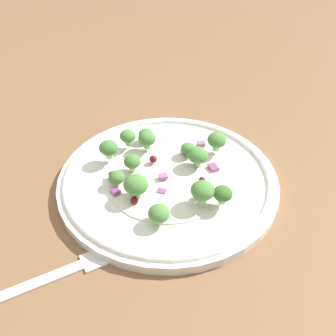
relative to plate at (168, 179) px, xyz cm
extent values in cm
cube|color=brown|center=(-2.49, 1.65, -1.86)|extent=(180.00, 180.00, 2.00)
cylinder|color=white|center=(0.00, 0.00, -0.26)|extent=(28.05, 28.05, 1.20)
torus|color=white|center=(0.00, 0.00, 0.34)|extent=(26.81, 26.81, 1.00)
cylinder|color=white|center=(0.00, 0.00, 0.44)|extent=(16.27, 16.27, 0.20)
cylinder|color=#ADD18E|center=(-5.76, 6.02, 1.58)|extent=(0.93, 0.93, 0.93)
ellipsoid|color=#477A38|center=(-5.76, 6.02, 2.69)|extent=(2.48, 2.48, 1.86)
cylinder|color=#ADD18E|center=(7.93, 2.05, 1.59)|extent=(0.96, 0.96, 0.96)
ellipsoid|color=#4C843D|center=(7.93, 2.05, 2.74)|extent=(2.56, 2.56, 1.92)
cylinder|color=#9EC684|center=(-2.43, 7.81, 1.47)|extent=(0.82, 0.82, 0.82)
ellipsoid|color=#4C843D|center=(-2.43, 7.81, 2.45)|extent=(2.19, 2.19, 1.64)
cylinder|color=#8EB77A|center=(-0.35, 6.05, 1.49)|extent=(0.90, 0.90, 0.90)
ellipsoid|color=#4C843D|center=(-0.35, 6.05, 2.57)|extent=(2.40, 2.40, 1.80)
cylinder|color=#8EB77A|center=(-5.00, -1.94, 1.20)|extent=(1.10, 1.10, 1.10)
ellipsoid|color=#4C843D|center=(-5.00, -1.94, 2.52)|extent=(2.93, 2.93, 2.20)
cylinder|color=#9EC684|center=(3.50, -7.40, 1.46)|extent=(0.84, 0.84, 0.84)
ellipsoid|color=#386B2D|center=(3.50, -7.40, 2.47)|extent=(2.25, 2.25, 1.69)
cylinder|color=#9EC684|center=(-4.14, -6.75, 0.81)|extent=(0.92, 0.92, 0.92)
ellipsoid|color=#4C843D|center=(-4.14, -6.75, 1.91)|extent=(2.45, 2.45, 1.84)
cylinder|color=#ADD18E|center=(-6.39, 1.13, 0.79)|extent=(0.75, 0.75, 0.75)
ellipsoid|color=#477A38|center=(-6.39, 1.13, 1.70)|extent=(2.01, 2.01, 1.51)
cylinder|color=#8EB77A|center=(4.17, 2.69, 0.87)|extent=(0.73, 0.73, 0.73)
ellipsoid|color=#4C843D|center=(4.17, 2.69, 1.76)|extent=(1.96, 1.96, 1.47)
cylinder|color=#ADD18E|center=(-3.75, 2.71, 1.17)|extent=(0.81, 0.81, 0.81)
ellipsoid|color=#477A38|center=(-3.75, 2.71, 2.14)|extent=(2.15, 2.15, 1.61)
cylinder|color=#9EC684|center=(1.51, -6.25, 1.50)|extent=(1.04, 1.04, 1.04)
ellipsoid|color=#4C843D|center=(1.51, -6.25, 2.75)|extent=(2.78, 2.78, 2.09)
cylinder|color=#ADD18E|center=(0.30, 8.15, 0.76)|extent=(0.78, 0.78, 0.78)
ellipsoid|color=#477A38|center=(0.30, 8.15, 1.69)|extent=(2.07, 2.07, 1.55)
cylinder|color=#8EB77A|center=(4.32, 0.27, 1.15)|extent=(0.98, 0.98, 0.98)
ellipsoid|color=#4C843D|center=(4.32, 0.27, 2.33)|extent=(2.62, 2.62, 1.97)
sphere|color=maroon|center=(-5.59, -2.77, 0.90)|extent=(0.94, 0.94, 0.94)
sphere|color=maroon|center=(-0.74, 3.11, 1.24)|extent=(0.99, 0.99, 0.99)
sphere|color=maroon|center=(1.68, -5.19, 1.26)|extent=(0.90, 0.90, 0.90)
sphere|color=maroon|center=(-6.66, 2.42, 1.20)|extent=(0.86, 0.86, 0.86)
sphere|color=#4C0A14|center=(3.29, -2.95, 1.02)|extent=(0.77, 0.77, 0.77)
cube|color=#A35B93|center=(-0.79, -0.28, 0.95)|extent=(1.21, 1.04, 0.40)
cube|color=#934C84|center=(4.08, 3.24, 1.02)|extent=(1.25, 1.12, 0.36)
cube|color=#934C84|center=(-1.88, -2.29, 0.53)|extent=(1.34, 1.31, 0.30)
cube|color=#934C84|center=(5.94, -1.16, 0.81)|extent=(1.09, 1.42, 0.41)
cube|color=#843D75|center=(-7.11, -0.31, 0.87)|extent=(1.20, 1.31, 0.33)
cube|color=#A35B93|center=(6.87, 3.94, 0.87)|extent=(1.09, 0.99, 0.52)
cube|color=silver|center=(-20.89, -8.28, -0.61)|extent=(15.04, 2.04, 0.50)
cube|color=silver|center=(-11.61, -7.76, -0.61)|extent=(3.73, 2.60, 0.50)
camera|label=1|loc=(-15.47, -34.12, 33.12)|focal=41.67mm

